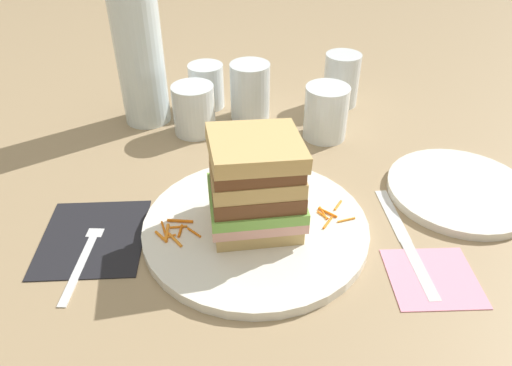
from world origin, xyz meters
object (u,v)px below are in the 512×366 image
(juice_glass, at_px, (326,114))
(water_bottle, at_px, (138,41))
(empty_tumbler_1, at_px, (206,86))
(napkin_pink, at_px, (433,277))
(fork, at_px, (87,248))
(empty_tumbler_3, at_px, (194,110))
(napkin_dark, at_px, (93,237))
(empty_tumbler_0, at_px, (341,80))
(knife, at_px, (406,242))
(sandwich, at_px, (256,184))
(empty_tumbler_2, at_px, (250,91))
(side_plate, at_px, (460,190))
(main_plate, at_px, (256,227))

(juice_glass, xyz_separation_m, water_bottle, (-0.30, 0.05, 0.10))
(empty_tumbler_1, distance_m, napkin_pink, 0.52)
(fork, bearing_deg, empty_tumbler_3, 71.42)
(napkin_dark, distance_m, empty_tumbler_0, 0.52)
(knife, distance_m, empty_tumbler_0, 0.38)
(sandwich, xyz_separation_m, napkin_dark, (-0.20, -0.02, -0.07))
(sandwich, distance_m, empty_tumbler_1, 0.36)
(knife, xyz_separation_m, napkin_pink, (0.02, -0.06, -0.00))
(fork, relative_size, empty_tumbler_0, 1.75)
(empty_tumbler_2, relative_size, empty_tumbler_3, 1.19)
(juice_glass, bearing_deg, empty_tumbler_2, 152.22)
(side_plate, xyz_separation_m, napkin_pink, (-0.08, -0.16, -0.00))
(main_plate, distance_m, empty_tumbler_2, 0.31)
(empty_tumbler_3, xyz_separation_m, napkin_pink, (0.31, -0.33, -0.04))
(napkin_dark, distance_m, knife, 0.39)
(juice_glass, xyz_separation_m, empty_tumbler_3, (-0.22, 0.01, 0.00))
(juice_glass, relative_size, napkin_pink, 0.89)
(empty_tumbler_3, height_order, side_plate, empty_tumbler_3)
(empty_tumbler_2, bearing_deg, juice_glass, -27.78)
(side_plate, bearing_deg, empty_tumbler_1, 145.09)
(sandwich, relative_size, empty_tumbler_3, 1.51)
(juice_glass, height_order, empty_tumbler_2, empty_tumbler_2)
(fork, height_order, empty_tumbler_2, empty_tumbler_2)
(knife, distance_m, napkin_pink, 0.06)
(sandwich, xyz_separation_m, empty_tumbler_1, (-0.09, 0.35, -0.03))
(main_plate, xyz_separation_m, napkin_dark, (-0.20, -0.02, -0.01))
(napkin_dark, height_order, napkin_pink, same)
(knife, bearing_deg, empty_tumbler_0, 95.44)
(napkin_pink, bearing_deg, knife, 105.58)
(water_bottle, relative_size, empty_tumbler_1, 3.95)
(empty_tumbler_2, bearing_deg, fork, -118.70)
(empty_tumbler_3, distance_m, napkin_pink, 0.45)
(empty_tumbler_0, xyz_separation_m, side_plate, (0.13, -0.28, -0.04))
(water_bottle, bearing_deg, empty_tumbler_2, 3.62)
(empty_tumbler_2, height_order, side_plate, empty_tumbler_2)
(empty_tumbler_3, bearing_deg, empty_tumbler_1, 83.48)
(empty_tumbler_1, bearing_deg, sandwich, -74.77)
(empty_tumbler_0, bearing_deg, empty_tumbler_2, -161.43)
(main_plate, distance_m, water_bottle, 0.38)
(empty_tumbler_1, height_order, side_plate, empty_tumbler_1)
(knife, xyz_separation_m, empty_tumbler_2, (-0.20, 0.32, 0.05))
(main_plate, distance_m, sandwich, 0.07)
(fork, xyz_separation_m, napkin_pink, (0.40, -0.04, -0.00))
(juice_glass, relative_size, empty_tumbler_2, 0.89)
(juice_glass, bearing_deg, empty_tumbler_1, 152.29)
(empty_tumbler_3, bearing_deg, juice_glass, -3.00)
(empty_tumbler_3, height_order, napkin_pink, empty_tumbler_3)
(empty_tumbler_0, bearing_deg, sandwich, -112.52)
(empty_tumbler_0, relative_size, napkin_pink, 0.96)
(empty_tumbler_1, bearing_deg, juice_glass, -27.71)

